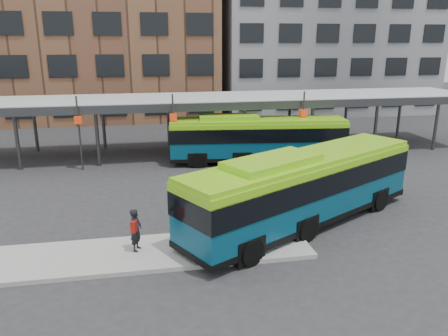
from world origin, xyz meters
TOP-DOWN VIEW (x-y plane):
  - ground at (0.00, 0.00)m, footprint 120.00×120.00m
  - boarding_island at (-5.50, -3.00)m, footprint 14.00×3.00m
  - canopy at (-0.06, 12.87)m, footprint 40.00×6.53m
  - building_brick at (-10.00, 32.00)m, footprint 26.00×14.00m
  - building_grey at (16.00, 32.00)m, footprint 24.00×14.00m
  - bus_front at (2.06, -1.23)m, footprint 12.50×8.61m
  - bus_rear at (2.68, 9.59)m, footprint 12.17×3.80m
  - pedestrian at (-5.40, -2.85)m, footprint 0.60×0.73m
  - bike_rack at (12.34, 11.96)m, footprint 5.06×1.34m

SIDE VIEW (x-z plane):
  - ground at x=0.00m, z-range 0.00..0.00m
  - boarding_island at x=-5.50m, z-range 0.00..0.18m
  - bike_rack at x=12.34m, z-range -0.04..0.96m
  - pedestrian at x=-5.40m, z-range 0.19..1.92m
  - bus_rear at x=2.68m, z-range 0.07..3.37m
  - bus_front at x=2.06m, z-range 0.07..3.60m
  - canopy at x=-0.06m, z-range 1.51..6.31m
  - building_grey at x=16.00m, z-range 0.00..20.00m
  - building_brick at x=-10.00m, z-range 0.00..22.00m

